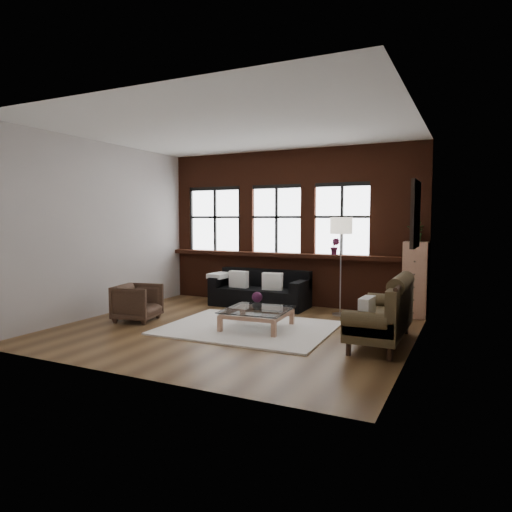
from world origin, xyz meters
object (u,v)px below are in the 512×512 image
at_px(armchair, 138,303).
at_px(coffee_table, 257,319).
at_px(dark_sofa, 259,289).
at_px(floor_lamp, 341,263).
at_px(vintage_settee, 380,311).
at_px(drawer_chest, 416,279).
at_px(vase, 257,304).

bearing_deg(armchair, coffee_table, -92.38).
relative_size(dark_sofa, floor_lamp, 1.01).
height_order(vintage_settee, floor_lamp, floor_lamp).
bearing_deg(vintage_settee, dark_sofa, 147.20).
distance_m(vintage_settee, coffee_table, 1.98).
xyz_separation_m(vintage_settee, drawer_chest, (0.23, 2.12, 0.22)).
height_order(vintage_settee, vase, vintage_settee).
height_order(vase, floor_lamp, floor_lamp).
distance_m(dark_sofa, vintage_settee, 3.27).
relative_size(armchair, coffee_table, 0.70).
distance_m(armchair, vase, 2.19).
distance_m(dark_sofa, vase, 1.94).
bearing_deg(armchair, vase, -92.38).
height_order(dark_sofa, coffee_table, dark_sofa).
relative_size(drawer_chest, floor_lamp, 0.70).
distance_m(dark_sofa, coffee_table, 1.95).
height_order(drawer_chest, floor_lamp, floor_lamp).
xyz_separation_m(dark_sofa, armchair, (-1.37, -2.11, -0.04)).
height_order(vase, drawer_chest, drawer_chest).
bearing_deg(armchair, floor_lamp, -68.60).
relative_size(vintage_settee, floor_lamp, 0.90).
xyz_separation_m(dark_sofa, coffee_table, (0.79, -1.77, -0.20)).
height_order(armchair, drawer_chest, drawer_chest).
relative_size(vintage_settee, armchair, 2.49).
relative_size(vintage_settee, drawer_chest, 1.28).
xyz_separation_m(dark_sofa, drawer_chest, (2.98, 0.35, 0.33)).
distance_m(coffee_table, floor_lamp, 2.06).
relative_size(vase, drawer_chest, 0.12).
xyz_separation_m(vintage_settee, coffee_table, (-1.96, 0.01, -0.31)).
bearing_deg(floor_lamp, vintage_settee, -57.91).
xyz_separation_m(dark_sofa, vintage_settee, (2.75, -1.77, 0.11)).
relative_size(dark_sofa, armchair, 2.80).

